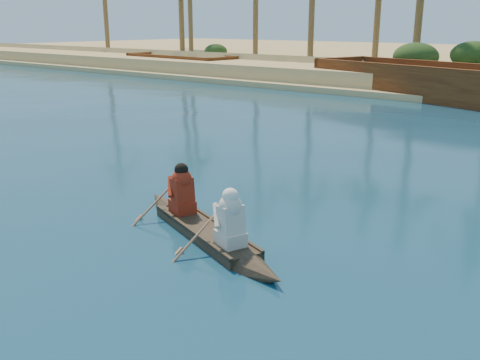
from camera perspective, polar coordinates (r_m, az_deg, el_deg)
The scene contains 4 objects.
ground at distance 7.79m, azimuth 22.28°, elevation -16.77°, with size 160.00×160.00×0.00m, color navy.
canoe at distance 10.70m, azimuth -3.79°, elevation -4.59°, with size 5.27×2.48×1.47m.
barge_left at distance 47.82m, azimuth -6.36°, elevation 12.09°, with size 11.13×4.43×1.81m.
barge_mid at distance 33.45m, azimuth 18.71°, elevation 9.81°, with size 14.25×8.12×2.25m.
Camera 1 is at (1.60, -6.43, 4.10)m, focal length 40.00 mm.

